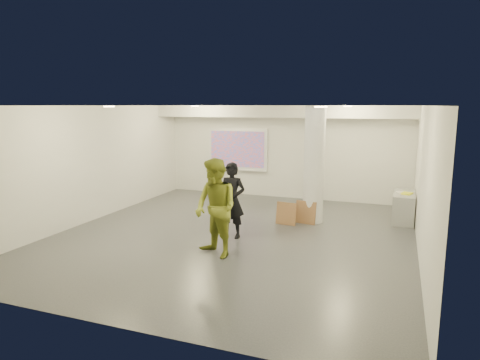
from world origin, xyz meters
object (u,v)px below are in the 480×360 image
at_px(column, 314,165).
at_px(man, 216,208).
at_px(woman, 232,200).
at_px(credenza, 404,207).
at_px(projection_screen, 238,150).

bearing_deg(column, man, -112.60).
xyz_separation_m(woman, man, (0.16, -1.28, 0.12)).
xyz_separation_m(credenza, woman, (-3.72, -2.84, 0.49)).
bearing_deg(woman, projection_screen, 111.07).
bearing_deg(man, credenza, 78.72).
height_order(column, woman, column).
height_order(column, man, column).
bearing_deg(column, projection_screen, 139.44).
bearing_deg(man, column, 96.92).
relative_size(column, woman, 1.73).
relative_size(woman, man, 0.88).
relative_size(credenza, man, 0.65).
distance_m(column, projection_screen, 4.08).
height_order(projection_screen, woman, projection_screen).
height_order(credenza, man, man).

